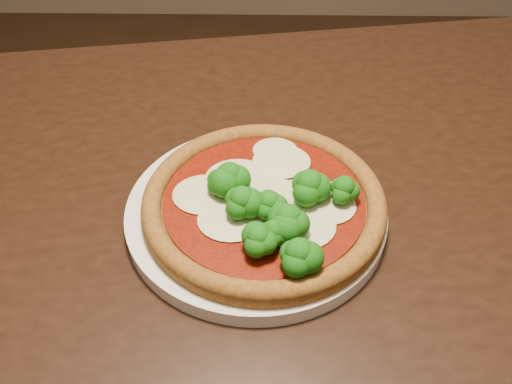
{
  "coord_description": "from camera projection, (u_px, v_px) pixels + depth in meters",
  "views": [
    {
      "loc": [
        -0.02,
        -0.48,
        1.2
      ],
      "look_at": [
        -0.03,
        -0.04,
        0.79
      ],
      "focal_mm": 40.0,
      "sensor_mm": 36.0,
      "label": 1
    }
  ],
  "objects": [
    {
      "name": "plate",
      "position": [
        256.0,
        213.0,
        0.62
      ],
      "size": [
        0.28,
        0.28,
        0.02
      ],
      "primitive_type": "cylinder",
      "color": "silver",
      "rests_on": "dining_table"
    },
    {
      "name": "dining_table",
      "position": [
        250.0,
        285.0,
        0.67
      ],
      "size": [
        1.44,
        1.08,
        0.75
      ],
      "rotation": [
        0.0,
        0.0,
        0.16
      ],
      "color": "black",
      "rests_on": "floor"
    },
    {
      "name": "pizza",
      "position": [
        266.0,
        203.0,
        0.6
      ],
      "size": [
        0.26,
        0.26,
        0.06
      ],
      "rotation": [
        0.0,
        0.0,
        -0.25
      ],
      "color": "brown",
      "rests_on": "plate"
    }
  ]
}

